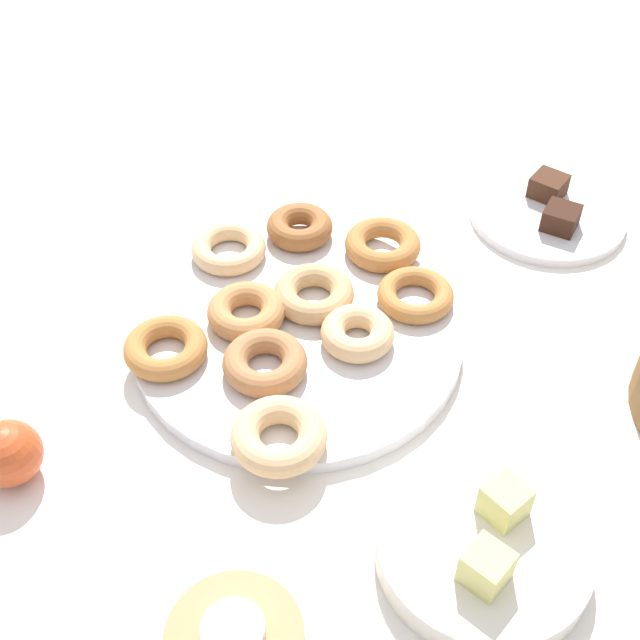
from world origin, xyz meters
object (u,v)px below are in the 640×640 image
object	(u,v)px
cake_plate	(547,214)
fruit_bowl	(483,549)
donut_0	(314,294)
apple	(8,453)
donut_8	(246,312)
donut_2	(265,362)
brownie_near	(548,186)
donut_plate	(298,334)
donut_5	(166,348)
donut_3	(415,295)
melon_chunk_left	(505,501)
brownie_far	(561,218)
donut_4	(357,333)
donut_9	(279,436)
donut_6	(229,248)
tealight	(233,631)
melon_chunk_right	(486,567)
donut_7	(300,227)
donut_1	(383,245)

from	to	relation	value
cake_plate	fruit_bowl	xyz separation A→B (m)	(0.50, 0.15, 0.01)
donut_0	apple	bearing A→B (deg)	-18.32
donut_8	fruit_bowl	world-z (taller)	donut_8
donut_2	brownie_near	xyz separation A→B (m)	(-0.47, 0.12, -0.00)
donut_plate	donut_8	world-z (taller)	donut_8
donut_5	donut_0	bearing A→B (deg)	151.79
donut_3	fruit_bowl	size ratio (longest dim) A/B	0.46
donut_2	donut_0	bearing A→B (deg)	-171.68
melon_chunk_left	donut_2	bearing A→B (deg)	-95.38
brownie_far	melon_chunk_left	xyz separation A→B (m)	(0.44, 0.12, 0.02)
donut_4	donut_9	distance (m)	0.16
melon_chunk_left	donut_8	bearing A→B (deg)	-102.45
donut_8	brownie_near	bearing A→B (deg)	156.16
donut_6	cake_plate	bearing A→B (deg)	137.32
donut_9	brownie_far	world-z (taller)	donut_9
donut_3	tealight	distance (m)	0.44
melon_chunk_right	donut_3	bearing A→B (deg)	-141.45
donut_plate	donut_9	xyz separation A→B (m)	(0.14, 0.08, 0.02)
apple	donut_7	bearing A→B (deg)	175.86
donut_5	fruit_bowl	xyz separation A→B (m)	(0.02, 0.39, -0.01)
donut_8	apple	distance (m)	0.29
donut_0	donut_5	size ratio (longest dim) A/B	1.02
apple	cake_plate	bearing A→B (deg)	158.11
tealight	donut_4	bearing A→B (deg)	-164.20
donut_1	donut_4	bearing A→B (deg)	20.73
donut_9	brownie_near	size ratio (longest dim) A/B	2.27
donut_9	brownie_far	bearing A→B (deg)	169.11
donut_plate	donut_8	xyz separation A→B (m)	(0.02, -0.06, 0.02)
brownie_far	melon_chunk_left	bearing A→B (deg)	15.65
donut_8	donut_9	distance (m)	0.18
donut_6	apple	distance (m)	0.36
donut_1	tealight	size ratio (longest dim) A/B	1.80
donut_2	melon_chunk_right	world-z (taller)	melon_chunk_right
donut_0	donut_2	bearing A→B (deg)	8.32
melon_chunk_left	tealight	bearing A→B (deg)	-30.32
donut_1	donut_8	xyz separation A→B (m)	(0.19, -0.07, 0.00)
apple	donut_plate	bearing A→B (deg)	157.70
donut_7	melon_chunk_right	bearing A→B (deg)	52.96
donut_plate	donut_6	xyz separation A→B (m)	(-0.06, -0.14, 0.02)
donut_0	donut_1	distance (m)	0.12
donut_2	fruit_bowl	world-z (taller)	donut_2
donut_9	melon_chunk_left	distance (m)	0.22
brownie_near	fruit_bowl	world-z (taller)	brownie_near
donut_plate	donut_1	distance (m)	0.17
donut_4	tealight	world-z (taller)	donut_4
donut_8	tealight	world-z (taller)	donut_8
cake_plate	brownie_near	distance (m)	0.04
cake_plate	donut_6	bearing A→B (deg)	-42.68
donut_0	brownie_near	xyz separation A→B (m)	(-0.35, 0.14, -0.00)
donut_6	melon_chunk_right	distance (m)	0.50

